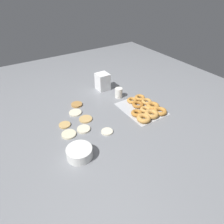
# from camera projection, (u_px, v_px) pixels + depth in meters

# --- Properties ---
(ground_plane) EXTENTS (3.00, 3.00, 0.00)m
(ground_plane) POSITION_uv_depth(u_px,v_px,m) (94.00, 119.00, 1.53)
(ground_plane) COLOR gray
(pancake_0) EXTENTS (0.09, 0.09, 0.01)m
(pancake_0) POSITION_uv_depth(u_px,v_px,m) (84.00, 129.00, 1.42)
(pancake_0) COLOR beige
(pancake_0) RESTS_ON ground_plane
(pancake_1) EXTENTS (0.10, 0.10, 0.01)m
(pancake_1) POSITION_uv_depth(u_px,v_px,m) (86.00, 119.00, 1.52)
(pancake_1) COLOR tan
(pancake_1) RESTS_ON ground_plane
(pancake_2) EXTENTS (0.08, 0.08, 0.01)m
(pancake_2) POSITION_uv_depth(u_px,v_px,m) (65.00, 125.00, 1.46)
(pancake_2) COLOR tan
(pancake_2) RESTS_ON ground_plane
(pancake_3) EXTENTS (0.08, 0.08, 0.01)m
(pancake_3) POSITION_uv_depth(u_px,v_px,m) (107.00, 132.00, 1.40)
(pancake_3) COLOR silver
(pancake_3) RESTS_ON ground_plane
(pancake_4) EXTENTS (0.10, 0.10, 0.01)m
(pancake_4) POSITION_uv_depth(u_px,v_px,m) (75.00, 113.00, 1.59)
(pancake_4) COLOR beige
(pancake_4) RESTS_ON ground_plane
(pancake_5) EXTENTS (0.09, 0.09, 0.02)m
(pancake_5) POSITION_uv_depth(u_px,v_px,m) (77.00, 105.00, 1.68)
(pancake_5) COLOR #B27F42
(pancake_5) RESTS_ON ground_plane
(pancake_6) EXTENTS (0.10, 0.10, 0.01)m
(pancake_6) POSITION_uv_depth(u_px,v_px,m) (69.00, 134.00, 1.38)
(pancake_6) COLOR beige
(pancake_6) RESTS_ON ground_plane
(donut_tray) EXTENTS (0.37, 0.29, 0.04)m
(donut_tray) POSITION_uv_depth(u_px,v_px,m) (145.00, 109.00, 1.61)
(donut_tray) COLOR silver
(donut_tray) RESTS_ON ground_plane
(batter_bowl) EXTENTS (0.16, 0.16, 0.07)m
(batter_bowl) POSITION_uv_depth(u_px,v_px,m) (79.00, 153.00, 1.20)
(batter_bowl) COLOR white
(batter_bowl) RESTS_ON ground_plane
(container_stack) EXTENTS (0.11, 0.11, 0.16)m
(container_stack) POSITION_uv_depth(u_px,v_px,m) (103.00, 82.00, 1.88)
(container_stack) COLOR white
(container_stack) RESTS_ON ground_plane
(paper_cup) EXTENTS (0.07, 0.07, 0.09)m
(paper_cup) POSITION_uv_depth(u_px,v_px,m) (119.00, 93.00, 1.77)
(paper_cup) COLOR white
(paper_cup) RESTS_ON ground_plane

